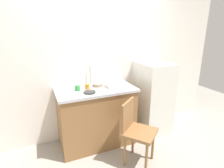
{
  "coord_description": "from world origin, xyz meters",
  "views": [
    {
      "loc": [
        -0.9,
        -1.81,
        1.8
      ],
      "look_at": [
        0.14,
        0.6,
        0.99
      ],
      "focal_mm": 28.81,
      "sensor_mm": 36.0,
      "label": 1
    }
  ],
  "objects": [
    {
      "name": "ground_plane",
      "position": [
        0.0,
        0.0,
        0.0
      ],
      "size": [
        8.0,
        8.0,
        0.0
      ],
      "primitive_type": "plane",
      "color": "#9E998E"
    },
    {
      "name": "cup_green",
      "position": [
        -0.38,
        0.65,
        0.98
      ],
      "size": [
        0.08,
        0.08,
        0.08
      ],
      "primitive_type": "cylinder",
      "color": "green",
      "rests_on": "countertop"
    },
    {
      "name": "cabinet_base",
      "position": [
        -0.11,
        0.65,
        0.45
      ],
      "size": [
        1.15,
        0.6,
        0.9
      ],
      "primitive_type": "cube",
      "color": "olive",
      "rests_on": "ground_plane"
    },
    {
      "name": "terracotta_bowl",
      "position": [
        -0.04,
        0.73,
        0.96
      ],
      "size": [
        0.16,
        0.16,
        0.04
      ],
      "primitive_type": "cylinder",
      "color": "gray",
      "rests_on": "countertop"
    },
    {
      "name": "back_wall",
      "position": [
        0.0,
        1.0,
        1.32
      ],
      "size": [
        4.8,
        0.1,
        2.65
      ],
      "primitive_type": "cube",
      "color": "white",
      "rests_on": "ground_plane"
    },
    {
      "name": "refrigerator",
      "position": [
        0.95,
        0.64,
        0.63
      ],
      "size": [
        0.52,
        0.61,
        1.25
      ],
      "primitive_type": "cube",
      "color": "silver",
      "rests_on": "ground_plane"
    },
    {
      "name": "countertop",
      "position": [
        -0.11,
        0.65,
        0.92
      ],
      "size": [
        1.19,
        0.64,
        0.04
      ],
      "primitive_type": "cube",
      "color": "#B7B7BC",
      "rests_on": "cabinet_base"
    },
    {
      "name": "chair",
      "position": [
        0.24,
        0.02,
        0.5
      ],
      "size": [
        0.56,
        0.56,
        0.89
      ],
      "rotation": [
        0.0,
        0.0,
        0.68
      ],
      "color": "olive",
      "rests_on": "ground_plane"
    },
    {
      "name": "faucet",
      "position": [
        -0.11,
        0.9,
        1.08
      ],
      "size": [
        0.02,
        0.02,
        0.29
      ],
      "primitive_type": "cylinder",
      "color": "#B7B7BC",
      "rests_on": "countertop"
    },
    {
      "name": "dish_tray",
      "position": [
        0.19,
        0.59,
        0.96
      ],
      "size": [
        0.28,
        0.2,
        0.05
      ],
      "primitive_type": "cube",
      "color": "white",
      "rests_on": "countertop"
    },
    {
      "name": "cup_orange",
      "position": [
        -0.23,
        0.67,
        0.98
      ],
      "size": [
        0.07,
        0.07,
        0.07
      ],
      "primitive_type": "cylinder",
      "color": "orange",
      "rests_on": "countertop"
    },
    {
      "name": "hotplate",
      "position": [
        -0.25,
        0.49,
        0.95
      ],
      "size": [
        0.17,
        0.17,
        0.02
      ],
      "primitive_type": "cylinder",
      "color": "#2D2D2D",
      "rests_on": "countertop"
    }
  ]
}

